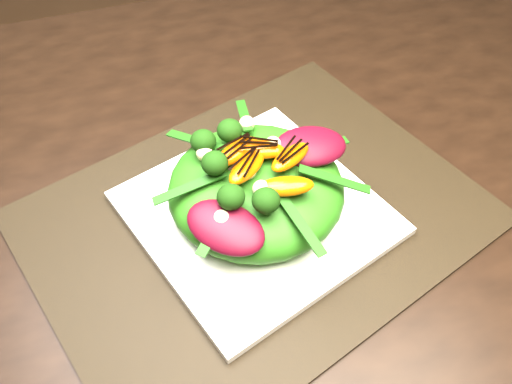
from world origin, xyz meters
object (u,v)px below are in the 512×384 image
object	(u,v)px
placemat	(256,216)
salad_bowl	(256,205)
lettuce_mound	(256,188)
plate_base	(256,213)
orange_segment	(244,152)
dining_table	(305,173)

from	to	relation	value
placemat	salad_bowl	xyz separation A→B (m)	(0.00, 0.00, 0.02)
salad_bowl	lettuce_mound	xyz separation A→B (m)	(0.00, 0.00, 0.03)
placemat	lettuce_mound	world-z (taller)	lettuce_mound
plate_base	orange_segment	world-z (taller)	orange_segment
orange_segment	salad_bowl	bearing A→B (deg)	-70.19
plate_base	orange_segment	xyz separation A→B (m)	(-0.01, 0.02, 0.08)
placemat	salad_bowl	bearing A→B (deg)	0.00
dining_table	salad_bowl	xyz separation A→B (m)	(-0.09, -0.07, 0.04)
orange_segment	plate_base	bearing A→B (deg)	-70.19
placemat	plate_base	xyz separation A→B (m)	(0.00, 0.00, 0.01)
placemat	orange_segment	bearing A→B (deg)	109.81
lettuce_mound	orange_segment	size ratio (longest dim) A/B	3.44
salad_bowl	orange_segment	distance (m)	0.07
plate_base	orange_segment	distance (m)	0.09
lettuce_mound	orange_segment	xyz separation A→B (m)	(-0.01, 0.02, 0.04)
plate_base	lettuce_mound	xyz separation A→B (m)	(0.00, 0.00, 0.04)
placemat	plate_base	world-z (taller)	plate_base
dining_table	lettuce_mound	bearing A→B (deg)	-143.80
dining_table	salad_bowl	bearing A→B (deg)	-143.80
plate_base	lettuce_mound	distance (m)	0.04
orange_segment	dining_table	bearing A→B (deg)	25.07
orange_segment	placemat	bearing A→B (deg)	-70.19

